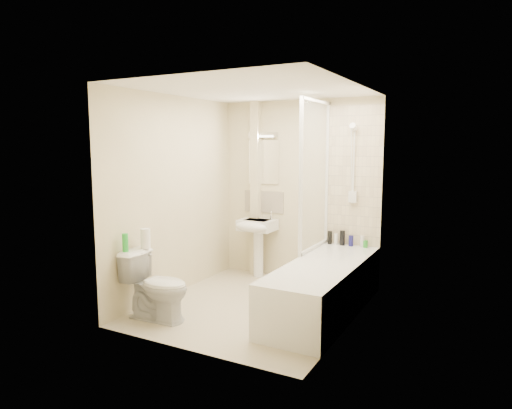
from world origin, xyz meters
The scene contains 25 objects.
floor centered at (0.00, 0.00, 0.00)m, with size 2.50×2.50×0.00m, color beige.
wall_back centered at (0.00, 1.25, 1.20)m, with size 2.20×0.02×2.40m, color beige.
wall_left centered at (-1.10, 0.00, 1.20)m, with size 0.02×2.50×2.40m, color beige.
wall_right centered at (1.10, 0.00, 1.20)m, with size 0.02×2.50×2.40m, color beige.
ceiling centered at (0.00, 0.00, 2.40)m, with size 2.20×2.50×0.02m, color white.
tile_back centered at (0.75, 1.24, 1.42)m, with size 0.70×0.01×1.75m, color beige.
tile_right centered at (1.09, 0.20, 1.42)m, with size 0.01×2.10×1.75m, color beige.
pipe_boxing centered at (-0.62, 1.19, 1.20)m, with size 0.12×0.12×2.40m, color beige.
splashback centered at (-0.52, 1.24, 1.03)m, with size 0.60×0.01×0.30m, color beige.
mirror centered at (-0.52, 1.24, 1.58)m, with size 0.46×0.01×0.60m, color white.
strip_light centered at (-0.52, 1.22, 1.95)m, with size 0.42×0.07×0.07m, color silver.
bathtub centered at (0.75, 0.20, 0.29)m, with size 0.70×2.10×0.55m.
shower_screen centered at (0.40, 0.80, 1.45)m, with size 0.04×0.92×1.80m.
shower_fixture centered at (0.75, 1.19, 1.55)m, with size 0.10×0.16×0.99m.
pedestal_sink centered at (-0.52, 1.01, 0.64)m, with size 0.47×0.45×0.92m.
bottle_black_a centered at (0.48, 1.16, 0.63)m, with size 0.06×0.06×0.17m, color black.
bottle_white_a centered at (0.56, 1.16, 0.62)m, with size 0.05×0.05×0.14m, color white.
bottle_black_b centered at (0.64, 1.16, 0.64)m, with size 0.06×0.06×0.19m, color black.
bottle_blue centered at (0.76, 1.16, 0.62)m, with size 0.06×0.06×0.14m, color navy.
bottle_white_b centered at (0.90, 1.16, 0.62)m, with size 0.05×0.05×0.14m, color silver.
bottle_green centered at (0.94, 1.16, 0.59)m, with size 0.06×0.06×0.09m, color green.
toilet centered at (-0.72, -0.80, 0.36)m, with size 0.73×0.44×0.72m, color white.
toilet_roll_lower centered at (-0.94, -0.71, 0.77)m, with size 0.10×0.10×0.11m, color white.
toilet_roll_upper centered at (-0.93, -0.72, 0.88)m, with size 0.10×0.10×0.10m, color white.
green_bottle centered at (-1.01, -0.93, 0.81)m, with size 0.06×0.06×0.19m, color green.
Camera 1 is at (2.36, -4.36, 1.82)m, focal length 32.00 mm.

